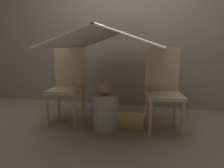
{
  "coord_description": "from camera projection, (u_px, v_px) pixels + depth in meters",
  "views": [
    {
      "loc": [
        0.6,
        -2.28,
        0.96
      ],
      "look_at": [
        0.0,
        0.16,
        0.52
      ],
      "focal_mm": 35.0,
      "sensor_mm": 36.0,
      "label": 1
    }
  ],
  "objects": [
    {
      "name": "person_front",
      "position": [
        105.0,
        108.0,
        2.5
      ],
      "size": [
        0.3,
        0.3,
        0.6
      ],
      "color": "#B2B2B7",
      "rests_on": "ground_plane"
    },
    {
      "name": "sheet_canopy",
      "position": [
        112.0,
        38.0,
        2.46
      ],
      "size": [
        1.2,
        1.37,
        0.22
      ],
      "color": "silver"
    },
    {
      "name": "chair_left",
      "position": [
        67.0,
        82.0,
        2.78
      ],
      "size": [
        0.43,
        0.43,
        0.94
      ],
      "rotation": [
        0.0,
        0.0,
        0.09
      ],
      "color": "#D1B27F",
      "rests_on": "ground_plane"
    },
    {
      "name": "floor_cushion",
      "position": [
        128.0,
        120.0,
        2.71
      ],
      "size": [
        0.41,
        0.32,
        0.1
      ],
      "color": "#E5CC66",
      "rests_on": "ground_plane"
    },
    {
      "name": "chair_right",
      "position": [
        163.0,
        87.0,
        2.5
      ],
      "size": [
        0.47,
        0.47,
        0.94
      ],
      "rotation": [
        0.0,
        0.0,
        0.21
      ],
      "color": "#D1B27F",
      "rests_on": "ground_plane"
    },
    {
      "name": "ground_plane",
      "position": [
        109.0,
        131.0,
        2.49
      ],
      "size": [
        8.8,
        8.8,
        0.0
      ],
      "primitive_type": "plane",
      "color": "gray"
    },
    {
      "name": "wall_back",
      "position": [
        127.0,
        26.0,
        3.36
      ],
      "size": [
        7.0,
        0.05,
        2.5
      ],
      "color": "gray",
      "rests_on": "ground_plane"
    }
  ]
}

